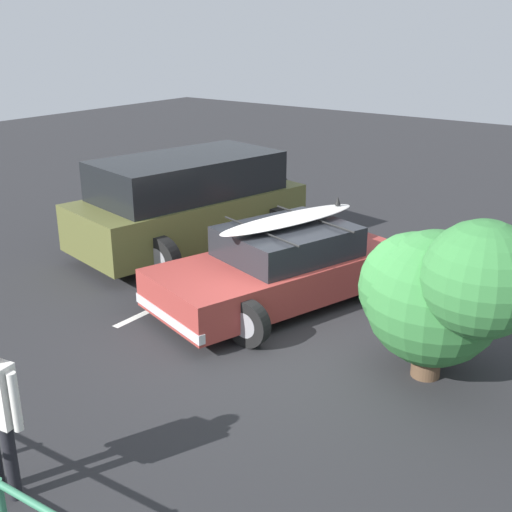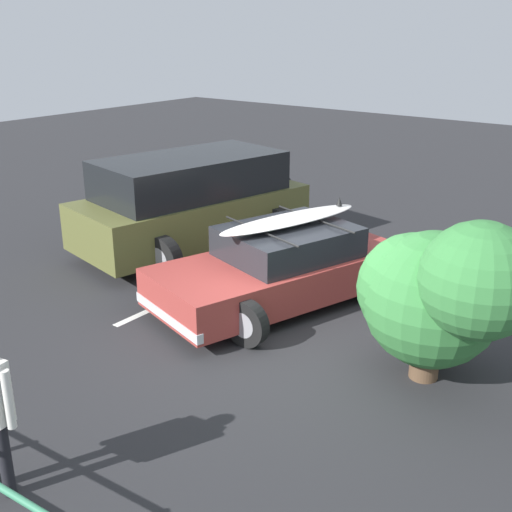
% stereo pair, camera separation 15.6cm
% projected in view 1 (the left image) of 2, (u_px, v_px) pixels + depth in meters
% --- Properties ---
extents(ground_plane, '(44.00, 44.00, 0.02)m').
position_uv_depth(ground_plane, '(290.00, 332.00, 9.19)').
color(ground_plane, '#28282B').
rests_on(ground_plane, ground).
extents(parking_stripe, '(0.12, 4.32, 0.00)m').
position_uv_depth(parking_stripe, '(211.00, 282.00, 10.95)').
color(parking_stripe, silver).
rests_on(parking_stripe, ground).
extents(sedan_car, '(3.08, 4.39, 1.50)m').
position_uv_depth(sedan_car, '(281.00, 266.00, 9.99)').
color(sedan_car, '#9E3833').
rests_on(sedan_car, ground).
extents(suv_car, '(3.27, 4.79, 1.83)m').
position_uv_depth(suv_car, '(189.00, 202.00, 12.20)').
color(suv_car, brown).
rests_on(suv_car, ground).
extents(bush_near_left, '(2.26, 1.86, 2.19)m').
position_uv_depth(bush_near_left, '(437.00, 291.00, 7.68)').
color(bush_near_left, brown).
rests_on(bush_near_left, ground).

